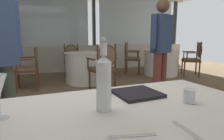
% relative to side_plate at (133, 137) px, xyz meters
% --- Properties ---
extents(ground_plane, '(14.86, 14.86, 0.00)m').
position_rel_side_plate_xyz_m(ground_plane, '(-0.07, 1.47, -0.76)').
color(ground_plane, '#756047').
extents(window_wall_far, '(10.88, 0.14, 2.77)m').
position_rel_side_plate_xyz_m(window_wall_far, '(-0.07, 5.76, 0.35)').
color(window_wall_far, beige).
rests_on(window_wall_far, ground_plane).
extents(side_plate, '(0.19, 0.19, 0.01)m').
position_rel_side_plate_xyz_m(side_plate, '(0.00, 0.00, 0.00)').
color(side_plate, white).
rests_on(side_plate, foreground_table).
extents(butter_knife, '(0.17, 0.06, 0.00)m').
position_rel_side_plate_xyz_m(butter_knife, '(0.00, 0.00, 0.01)').
color(butter_knife, silver).
rests_on(butter_knife, foreground_table).
extents(dinner_fork, '(0.04, 0.18, 0.00)m').
position_rel_side_plate_xyz_m(dinner_fork, '(0.22, -0.04, -0.00)').
color(dinner_fork, silver).
rests_on(dinner_fork, foreground_table).
extents(water_bottle, '(0.07, 0.07, 0.36)m').
position_rel_side_plate_xyz_m(water_bottle, '(-0.00, 0.29, 0.14)').
color(water_bottle, white).
rests_on(water_bottle, foreground_table).
extents(water_tumbler, '(0.07, 0.07, 0.08)m').
position_rel_side_plate_xyz_m(water_tumbler, '(0.47, 0.21, 0.03)').
color(water_tumbler, white).
rests_on(water_tumbler, foreground_table).
extents(menu_book, '(0.27, 0.26, 0.02)m').
position_rel_side_plate_xyz_m(menu_book, '(0.28, 0.45, 0.01)').
color(menu_book, black).
rests_on(menu_book, foreground_table).
extents(dining_chair_0_0, '(0.50, 0.56, 0.91)m').
position_rel_side_plate_xyz_m(dining_chair_0_0, '(-0.38, 3.79, -0.23)').
color(dining_chair_0_0, brown).
rests_on(dining_chair_0_0, ground_plane).
extents(background_table_1, '(1.04, 1.04, 0.75)m').
position_rel_side_plate_xyz_m(background_table_1, '(0.88, 4.00, -0.38)').
color(background_table_1, white).
rests_on(background_table_1, ground_plane).
extents(dining_chair_1_0, '(0.58, 0.53, 0.98)m').
position_rel_side_plate_xyz_m(dining_chair_1_0, '(1.02, 3.06, -0.19)').
color(dining_chair_1_0, brown).
rests_on(dining_chair_1_0, ground_plane).
extents(dining_chair_1_1, '(0.58, 0.53, 0.92)m').
position_rel_side_plate_xyz_m(dining_chair_1_1, '(0.74, 4.93, -0.22)').
color(dining_chair_1_1, brown).
rests_on(dining_chair_1_1, ground_plane).
extents(background_table_2, '(1.01, 1.01, 0.75)m').
position_rel_side_plate_xyz_m(background_table_2, '(3.19, 4.06, -0.38)').
color(background_table_2, white).
rests_on(background_table_2, ground_plane).
extents(dining_chair_2_0, '(0.64, 0.65, 0.99)m').
position_rel_side_plate_xyz_m(dining_chair_2_0, '(3.97, 3.55, -0.18)').
color(dining_chair_2_0, brown).
rests_on(dining_chair_2_0, ground_plane).
extents(dining_chair_2_1, '(0.64, 0.65, 0.97)m').
position_rel_side_plate_xyz_m(dining_chair_2_1, '(2.42, 4.58, -0.19)').
color(dining_chair_2_1, brown).
rests_on(dining_chair_2_1, ground_plane).
extents(diner_person_0, '(0.50, 0.31, 1.74)m').
position_rel_side_plate_xyz_m(diner_person_0, '(1.73, 2.15, 0.24)').
color(diner_person_0, brown).
rests_on(diner_person_0, ground_plane).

